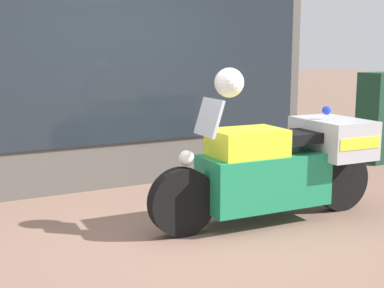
{
  "coord_description": "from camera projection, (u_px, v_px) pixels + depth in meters",
  "views": [
    {
      "loc": [
        -2.05,
        -4.2,
        1.67
      ],
      "look_at": [
        0.38,
        0.4,
        0.74
      ],
      "focal_mm": 50.0,
      "sensor_mm": 36.0,
      "label": 1
    }
  ],
  "objects": [
    {
      "name": "utility_cabinet",
      "position": [
        384.0,
        117.0,
        7.95
      ],
      "size": [
        0.72,
        0.45,
        1.33
      ],
      "primitive_type": "cube",
      "color": "#193D28",
      "rests_on": "ground"
    },
    {
      "name": "white_helmet",
      "position": [
        229.0,
        83.0,
        4.81
      ],
      "size": [
        0.27,
        0.27,
        0.27
      ],
      "primitive_type": "sphere",
      "color": "white",
      "rests_on": "paramedic_motorcycle"
    },
    {
      "name": "shop_building",
      "position": [
        67.0,
        40.0,
        6.13
      ],
      "size": [
        5.65,
        0.55,
        3.51
      ],
      "color": "#56514C",
      "rests_on": "ground"
    },
    {
      "name": "ground_plane",
      "position": [
        175.0,
        233.0,
        4.89
      ],
      "size": [
        60.0,
        60.0,
        0.0
      ],
      "primitive_type": "plane",
      "color": "#7A5B4C"
    },
    {
      "name": "window_display",
      "position": [
        132.0,
        147.0,
        6.75
      ],
      "size": [
        4.29,
        0.3,
        1.81
      ],
      "color": "slate",
      "rests_on": "ground"
    },
    {
      "name": "paramedic_motorcycle",
      "position": [
        282.0,
        163.0,
        5.21
      ],
      "size": [
        2.45,
        0.82,
        1.23
      ],
      "rotation": [
        0.0,
        0.0,
        3.1
      ],
      "color": "black",
      "rests_on": "ground"
    }
  ]
}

